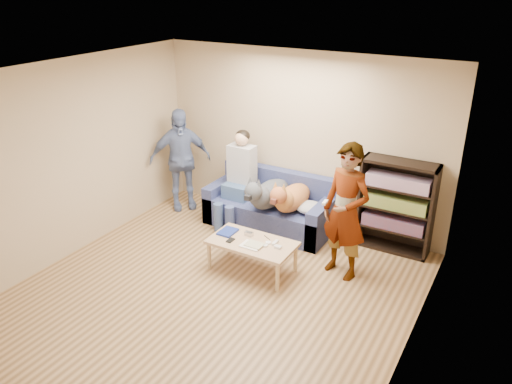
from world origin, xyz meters
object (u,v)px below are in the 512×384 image
Objects in this scene: dog_gray at (267,194)px; notebook_blue at (228,232)px; dog_tan at (290,198)px; coffee_table at (252,245)px; sofa at (271,209)px; bookshelf at (396,204)px; person_seated at (239,175)px; person_standing_right at (346,212)px; camera_silver at (249,234)px; person_standing_left at (180,160)px.

notebook_blue is at bearing -94.91° from dog_gray.
dog_tan reaches higher than coffee_table.
sofa is 1.46× the size of bookshelf.
dog_gray is (0.56, -0.13, -0.14)m from person_seated.
dog_tan is at bearing 168.02° from person_standing_right.
person_seated is at bearing 167.12° from dog_gray.
person_seated is at bearing 176.39° from dog_tan.
camera_silver is 2.06m from bookshelf.
person_standing_right is at bearing -57.48° from person_standing_left.
person_standing_left is 1.67m from dog_gray.
sofa reaches higher than coffee_table.
bookshelf reaches higher than sofa.
person_standing_right is 1.19× the size of person_seated.
bookshelf is at bearing 41.41° from camera_silver.
bookshelf is (1.41, 1.47, 0.31)m from coffee_table.
bookshelf reaches higher than notebook_blue.
person_standing_left is 2.00m from dog_tan.
person_standing_left is 1.33× the size of dog_gray.
sofa is at bearing 169.00° from person_standing_right.
person_standing_left reaches higher than coffee_table.
person_standing_right reaches higher than dog_gray.
person_standing_right is 3.06m from person_standing_left.
sofa is 0.71m from person_seated.
person_standing_right is at bearing 26.39° from coffee_table.
dog_tan is 1.08m from coffee_table.
notebook_blue is 1.10m from dog_tan.
notebook_blue is 1.20m from sofa.
person_standing_left is 15.07× the size of camera_silver.
notebook_blue is 2.36× the size of camera_silver.
bookshelf is (1.40, 0.42, 0.06)m from dog_tan.
sofa is at bearing -172.60° from bookshelf.
coffee_table is 0.85× the size of bookshelf.
dog_tan reaches higher than notebook_blue.
camera_silver is 0.08× the size of bookshelf.
person_seated reaches higher than camera_silver.
bookshelf is at bearing 15.77° from dog_gray.
dog_gray is at bearing 176.88° from person_standing_right.
sofa is at bearing 104.97° from dog_gray.
person_standing_left reaches higher than sofa.
dog_gray is (-1.35, 0.47, -0.24)m from person_standing_right.
person_standing_right reaches higher than dog_tan.
person_standing_right is 0.92× the size of sofa.
person_standing_left is at bearing 178.57° from dog_tan.
person_standing_right is 1.26m from coffee_table.
dog_tan is at bearing 67.59° from notebook_blue.
person_standing_right is 1.57m from notebook_blue.
notebook_blue is 0.23× the size of dog_tan.
dog_gray is at bearing -50.53° from person_standing_left.
coffee_table is (0.88, -1.11, -0.40)m from person_seated.
coffee_table is at bearing -72.58° from sofa.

